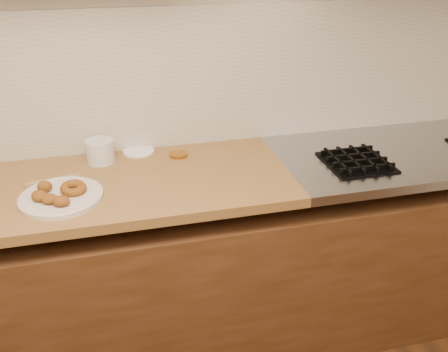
{
  "coord_description": "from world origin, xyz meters",
  "views": [
    {
      "loc": [
        -0.17,
        0.01,
        1.75
      ],
      "look_at": [
        0.22,
        1.57,
        0.93
      ],
      "focal_mm": 38.0,
      "sensor_mm": 36.0,
      "label": 1
    }
  ],
  "objects": [
    {
      "name": "wall_back",
      "position": [
        0.0,
        2.0,
        1.35
      ],
      "size": [
        4.0,
        0.02,
        2.7
      ],
      "primitive_type": "cube",
      "color": "#B5A88F",
      "rests_on": "ground"
    },
    {
      "name": "base_cabinet",
      "position": [
        0.0,
        1.69,
        0.39
      ],
      "size": [
        3.6,
        0.6,
        0.77
      ],
      "primitive_type": "cube",
      "color": "brown",
      "rests_on": "floor"
    },
    {
      "name": "stovetop",
      "position": [
        1.15,
        1.69,
        0.88
      ],
      "size": [
        1.3,
        0.62,
        0.04
      ],
      "primitive_type": "cube",
      "color": "#9EA0A5",
      "rests_on": "base_cabinet"
    },
    {
      "name": "backsplash",
      "position": [
        0.0,
        1.99,
        1.2
      ],
      "size": [
        3.6,
        0.02,
        0.6
      ],
      "primitive_type": "cube",
      "color": "beige",
      "rests_on": "wall_back"
    },
    {
      "name": "burner_grates",
      "position": [
        1.13,
        1.61,
        0.91
      ],
      "size": [
        0.91,
        0.26,
        0.03
      ],
      "color": "black",
      "rests_on": "stovetop"
    },
    {
      "name": "donut_plate",
      "position": [
        -0.38,
        1.59,
        0.91
      ],
      "size": [
        0.3,
        0.3,
        0.02
      ],
      "primitive_type": "cylinder",
      "color": "beige",
      "rests_on": "butcher_block"
    },
    {
      "name": "ring_donut",
      "position": [
        -0.34,
        1.6,
        0.93
      ],
      "size": [
        0.13,
        0.13,
        0.04
      ],
      "primitive_type": "torus",
      "rotation": [
        0.1,
        0.0,
        0.66
      ],
      "color": "brown",
      "rests_on": "donut_plate"
    },
    {
      "name": "fried_dough_chunks",
      "position": [
        -0.42,
        1.56,
        0.94
      ],
      "size": [
        0.15,
        0.17,
        0.04
      ],
      "color": "brown",
      "rests_on": "donut_plate"
    },
    {
      "name": "plastic_tub",
      "position": [
        -0.23,
        1.88,
        0.95
      ],
      "size": [
        0.12,
        0.12,
        0.1
      ],
      "primitive_type": "cylinder",
      "rotation": [
        0.0,
        0.0,
        -0.07
      ],
      "color": "silver",
      "rests_on": "butcher_block"
    },
    {
      "name": "tub_lid",
      "position": [
        -0.07,
        1.94,
        0.9
      ],
      "size": [
        0.17,
        0.17,
        0.01
      ],
      "primitive_type": "cylinder",
      "rotation": [
        0.0,
        0.0,
        0.4
      ],
      "color": "white",
      "rests_on": "butcher_block"
    },
    {
      "name": "brass_jar_lid",
      "position": [
        0.09,
        1.86,
        0.91
      ],
      "size": [
        0.09,
        0.09,
        0.01
      ],
      "primitive_type": "cylinder",
      "rotation": [
        0.0,
        0.0,
        -0.1
      ],
      "color": "#B77227",
      "rests_on": "butcher_block"
    },
    {
      "name": "wooden_utensil",
      "position": [
        -0.42,
        1.73,
        0.91
      ],
      "size": [
        0.2,
        0.06,
        0.02
      ],
      "primitive_type": "cube",
      "rotation": [
        0.0,
        0.0,
        0.2
      ],
      "color": "#9B764D",
      "rests_on": "butcher_block"
    }
  ]
}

